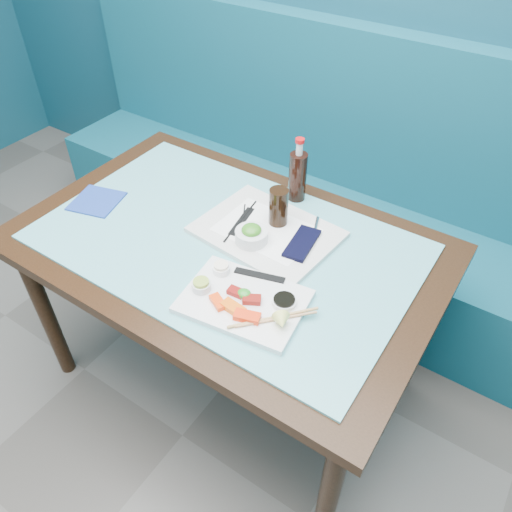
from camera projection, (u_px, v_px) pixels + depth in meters
The scene contains 34 objects.
booth_bench at pixel (332, 208), 2.42m from camera, with size 3.00×0.56×1.17m.
dining_table at pixel (227, 261), 1.71m from camera, with size 1.40×0.90×0.75m.
glass_top at pixel (226, 241), 1.65m from camera, with size 1.22×0.76×0.01m, color #59ACB3.
sashimi_plate at pixel (244, 301), 1.43m from camera, with size 0.35×0.25×0.02m, color white.
salmon_left at pixel (218, 302), 1.41m from camera, with size 0.06×0.03×0.01m, color #FF3F0A.
salmon_mid at pixel (233, 308), 1.39m from camera, with size 0.07×0.03×0.02m, color #F65D09.
salmon_right at pixel (247, 317), 1.36m from camera, with size 0.07×0.04×0.02m, color #F72E09.
tuna_left at pixel (236, 292), 1.44m from camera, with size 0.05×0.03×0.02m, color maroon.
tuna_right at pixel (252, 300), 1.41m from camera, with size 0.05×0.03×0.02m, color maroon.
seaweed_garnish at pixel (244, 294), 1.43m from camera, with size 0.04×0.04×0.02m, color #23841E.
ramekin_wasabi at pixel (201, 286), 1.45m from camera, with size 0.06×0.06×0.02m, color silver.
wasabi_fill at pixel (201, 282), 1.44m from camera, with size 0.05×0.05×0.01m, color #8FAF38.
ramekin_ginger at pixel (221, 269), 1.50m from camera, with size 0.05×0.05×0.02m, color white.
ginger_fill at pixel (221, 266), 1.49m from camera, with size 0.04×0.04×0.01m, color #F5E6C9.
soy_dish at pixel (284, 302), 1.41m from camera, with size 0.07×0.07×0.01m, color white.
soy_fill at pixel (284, 299), 1.40m from camera, with size 0.06×0.06×0.01m, color black.
lemon_wedge at pixel (282, 322), 1.33m from camera, with size 0.05×0.05×0.04m, color #EFF272.
chopstick_sleeve at pixel (260, 275), 1.49m from camera, with size 0.16×0.02×0.00m, color black.
wooden_chopstick_a at pixel (273, 318), 1.37m from camera, with size 0.01×0.01×0.26m, color tan.
wooden_chopstick_b at pixel (276, 319), 1.36m from camera, with size 0.01×0.01×0.23m, color tan.
serving_tray at pixel (267, 232), 1.67m from camera, with size 0.45×0.33×0.02m, color silver.
paper_placemat at pixel (267, 230), 1.66m from camera, with size 0.31×0.22×0.00m, color white.
seaweed_bowl at pixel (251, 236), 1.60m from camera, with size 0.11×0.11×0.04m, color silver.
seaweed_salad at pixel (251, 230), 1.59m from camera, with size 0.06×0.06×0.03m, color #327A1C.
cola_glass at pixel (278, 207), 1.65m from camera, with size 0.06×0.06×0.13m, color black.
navy_pouch at pixel (302, 243), 1.60m from camera, with size 0.07×0.17×0.01m, color black.
fork at pixel (316, 226), 1.67m from camera, with size 0.01×0.01×0.09m, color silver.
black_chopstick_a at pixel (241, 221), 1.69m from camera, with size 0.01×0.01×0.24m, color black.
black_chopstick_b at pixel (243, 222), 1.69m from camera, with size 0.01×0.01×0.20m, color black.
tray_sleeve at pixel (242, 221), 1.69m from camera, with size 0.03×0.16×0.00m, color black.
cola_bottle_body at pixel (298, 177), 1.76m from camera, with size 0.06×0.06×0.18m, color black.
cola_bottle_neck at pixel (299, 148), 1.69m from camera, with size 0.02×0.02×0.05m, color silver.
cola_bottle_cap at pixel (300, 141), 1.67m from camera, with size 0.03×0.03×0.01m, color #BE0B0D.
blue_napkin at pixel (97, 201), 1.81m from camera, with size 0.16×0.16×0.01m, color navy.
Camera 1 is at (0.78, 0.46, 1.82)m, focal length 35.00 mm.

